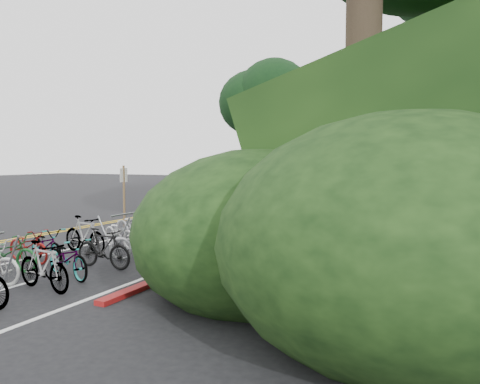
% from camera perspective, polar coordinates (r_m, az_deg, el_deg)
% --- Properties ---
extents(road_markings, '(7.47, 80.00, 0.01)m').
position_cam_1_polar(road_markings, '(21.86, -5.34, -3.16)').
color(road_markings, gold).
rests_on(road_markings, ground).
extents(red_curb, '(0.25, 28.00, 0.10)m').
position_cam_1_polar(red_curb, '(21.58, 8.99, -3.16)').
color(red_curb, maroon).
rests_on(red_curb, ground).
extents(bike_racks_rest, '(1.14, 23.00, 1.17)m').
position_cam_1_polar(bike_racks_rest, '(23.32, 3.32, -0.60)').
color(bike_racks_rest, gray).
rests_on(bike_racks_rest, ground).
extents(signposts_rest, '(0.08, 18.40, 2.50)m').
position_cam_1_polar(signposts_rest, '(25.17, -0.89, 1.06)').
color(signposts_rest, brown).
rests_on(signposts_rest, ground).
extents(bike_front, '(0.83, 1.75, 0.89)m').
position_cam_1_polar(bike_front, '(13.67, -24.40, -5.96)').
color(bike_front, maroon).
rests_on(bike_front, ground).
extents(bike_valet, '(3.39, 9.02, 1.09)m').
position_cam_1_polar(bike_valet, '(12.91, -18.33, -6.17)').
color(bike_valet, slate).
rests_on(bike_valet, ground).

